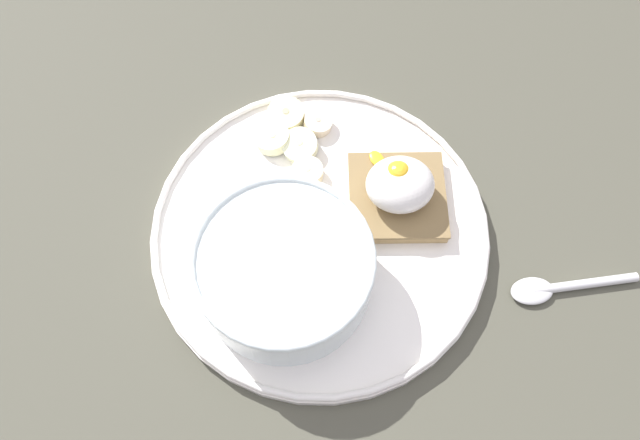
# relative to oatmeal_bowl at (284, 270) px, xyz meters

# --- Properties ---
(ground_plane) EXTENTS (1.20, 1.20, 0.02)m
(ground_plane) POSITION_rel_oatmeal_bowl_xyz_m (-0.03, -0.04, -0.05)
(ground_plane) COLOR #4A493C
(ground_plane) RESTS_ON ground
(plate) EXTENTS (0.29, 0.29, 0.02)m
(plate) POSITION_rel_oatmeal_bowl_xyz_m (-0.03, -0.04, -0.03)
(plate) COLOR white
(plate) RESTS_ON ground_plane
(oatmeal_bowl) EXTENTS (0.14, 0.14, 0.06)m
(oatmeal_bowl) POSITION_rel_oatmeal_bowl_xyz_m (0.00, 0.00, 0.00)
(oatmeal_bowl) COLOR white
(oatmeal_bowl) RESTS_ON plate
(toast_slice) EXTENTS (0.09, 0.09, 0.01)m
(toast_slice) POSITION_rel_oatmeal_bowl_xyz_m (-0.10, -0.07, -0.02)
(toast_slice) COLOR olive
(toast_slice) RESTS_ON plate
(poached_egg) EXTENTS (0.06, 0.07, 0.04)m
(poached_egg) POSITION_rel_oatmeal_bowl_xyz_m (-0.10, -0.07, 0.00)
(poached_egg) COLOR white
(poached_egg) RESTS_ON toast_slice
(banana_slice_front) EXTENTS (0.04, 0.04, 0.01)m
(banana_slice_front) POSITION_rel_oatmeal_bowl_xyz_m (-0.03, -0.10, -0.02)
(banana_slice_front) COLOR #FCECC0
(banana_slice_front) RESTS_ON plate
(banana_slice_left) EXTENTS (0.05, 0.05, 0.02)m
(banana_slice_left) POSITION_rel_oatmeal_bowl_xyz_m (-0.02, -0.13, -0.02)
(banana_slice_left) COLOR #EDEFC2
(banana_slice_left) RESTS_ON plate
(banana_slice_back) EXTENTS (0.04, 0.04, 0.01)m
(banana_slice_back) POSITION_rel_oatmeal_bowl_xyz_m (-0.01, -0.16, -0.02)
(banana_slice_back) COLOR beige
(banana_slice_back) RESTS_ON plate
(banana_slice_right) EXTENTS (0.03, 0.03, 0.01)m
(banana_slice_right) POSITION_rel_oatmeal_bowl_xyz_m (-0.04, -0.15, -0.02)
(banana_slice_right) COLOR #FBE4C4
(banana_slice_right) RESTS_ON plate
(banana_slice_inner) EXTENTS (0.04, 0.04, 0.02)m
(banana_slice_inner) POSITION_rel_oatmeal_bowl_xyz_m (0.00, -0.14, -0.02)
(banana_slice_inner) COLOR beige
(banana_slice_inner) RESTS_ON plate
(spoon) EXTENTS (0.11, 0.03, 0.01)m
(spoon) POSITION_rel_oatmeal_bowl_xyz_m (-0.23, 0.02, -0.03)
(spoon) COLOR silver
(spoon) RESTS_ON ground_plane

